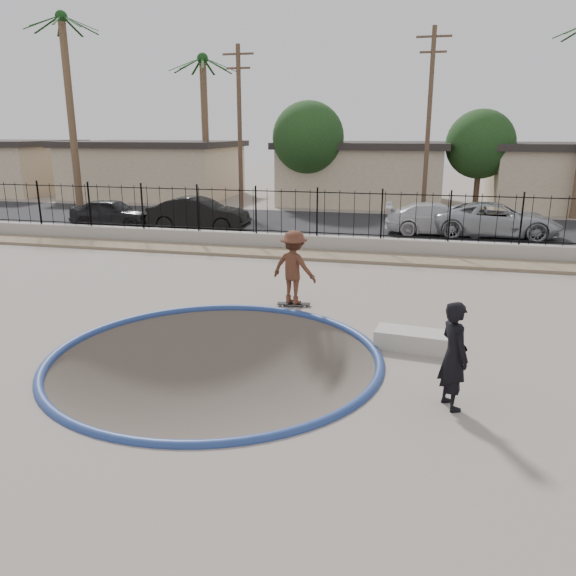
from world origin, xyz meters
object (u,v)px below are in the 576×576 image
(car_d, at_px, (496,220))
(car_a, at_px, (112,213))
(skateboard, at_px, (294,304))
(skater, at_px, (294,271))
(videographer, at_px, (454,355))
(car_b, at_px, (199,214))
(car_c, at_px, (439,219))
(concrete_ledge, at_px, (413,340))

(car_d, bearing_deg, car_a, 95.81)
(skateboard, bearing_deg, skater, 67.19)
(videographer, distance_m, car_b, 18.95)
(videographer, distance_m, car_a, 21.90)
(skater, xyz_separation_m, car_d, (6.42, 12.09, -0.20))
(videographer, bearing_deg, skateboard, 11.52)
(skater, bearing_deg, videographer, 145.79)
(car_c, relative_size, car_d, 0.89)
(car_a, relative_size, car_d, 0.74)
(car_c, bearing_deg, skater, 158.53)
(concrete_ledge, relative_size, car_d, 0.30)
(skateboard, xyz_separation_m, car_d, (6.42, 12.09, 0.73))
(skateboard, bearing_deg, concrete_ledge, -45.23)
(skateboard, relative_size, car_b, 0.19)
(concrete_ledge, xyz_separation_m, car_b, (-10.25, 12.87, 0.61))
(skater, bearing_deg, concrete_ledge, 161.08)
(car_a, bearing_deg, skateboard, -135.79)
(concrete_ledge, distance_m, car_c, 14.50)
(car_b, xyz_separation_m, car_d, (13.45, 1.60, -0.02))
(car_b, distance_m, car_d, 13.55)
(skater, xyz_separation_m, car_a, (-11.59, 10.49, -0.27))
(skater, xyz_separation_m, videographer, (3.92, -4.98, -0.04))
(videographer, xyz_separation_m, car_b, (-10.96, 15.46, -0.13))
(skateboard, distance_m, car_a, 15.64)
(car_b, bearing_deg, car_d, -85.90)
(videographer, height_order, car_d, videographer)
(skateboard, xyz_separation_m, car_a, (-11.59, 10.49, 0.66))
(skater, distance_m, videographer, 6.34)
(car_a, bearing_deg, skater, -135.79)
(videographer, relative_size, car_a, 0.47)
(car_a, bearing_deg, car_c, -87.76)
(car_c, bearing_deg, car_b, 94.95)
(car_d, bearing_deg, concrete_ledge, 168.26)
(skateboard, xyz_separation_m, concrete_ledge, (3.22, -2.38, 0.14))
(skater, height_order, car_b, skater)
(skater, height_order, car_d, skater)
(car_a, distance_m, car_b, 4.55)
(car_c, distance_m, car_d, 2.46)
(car_b, bearing_deg, concrete_ledge, -144.13)
(car_a, height_order, car_b, car_b)
(car_d, bearing_deg, videographer, 172.41)
(videographer, bearing_deg, car_d, -35.04)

